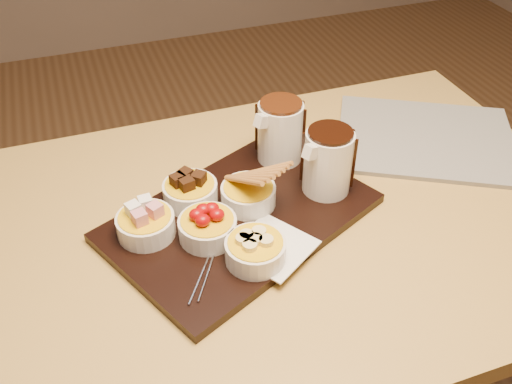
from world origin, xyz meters
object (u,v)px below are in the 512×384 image
object	(u,v)px
serving_board	(240,217)
bowl_strawberries	(208,228)
pitcher_dark_chocolate	(328,162)
newspaper	(426,138)
dining_table	(276,255)
pitcher_milk_chocolate	(280,132)

from	to	relation	value
serving_board	bowl_strawberries	bearing A→B (deg)	-176.42
serving_board	pitcher_dark_chocolate	bearing A→B (deg)	-19.98
newspaper	dining_table	bearing A→B (deg)	-133.33
bowl_strawberries	pitcher_milk_chocolate	world-z (taller)	pitcher_milk_chocolate
dining_table	pitcher_dark_chocolate	distance (m)	0.21
bowl_strawberries	pitcher_milk_chocolate	bearing A→B (deg)	41.32
pitcher_dark_chocolate	serving_board	bearing A→B (deg)	160.02
dining_table	bowl_strawberries	xyz separation A→B (m)	(-0.14, -0.03, 0.14)
serving_board	pitcher_milk_chocolate	xyz separation A→B (m)	(0.13, 0.14, 0.07)
bowl_strawberries	newspaper	size ratio (longest dim) A/B	0.27
serving_board	newspaper	size ratio (longest dim) A/B	1.24
pitcher_dark_chocolate	newspaper	world-z (taller)	pitcher_dark_chocolate
serving_board	dining_table	bearing A→B (deg)	-34.41
pitcher_milk_chocolate	bowl_strawberries	bearing A→B (deg)	-163.61
dining_table	pitcher_milk_chocolate	xyz separation A→B (m)	(0.06, 0.15, 0.18)
bowl_strawberries	newspaper	xyz separation A→B (m)	(0.53, 0.15, -0.03)
dining_table	bowl_strawberries	world-z (taller)	bowl_strawberries
pitcher_dark_chocolate	dining_table	bearing A→B (deg)	168.87
bowl_strawberries	newspaper	bearing A→B (deg)	16.00
pitcher_dark_chocolate	pitcher_milk_chocolate	distance (m)	0.13
serving_board	pitcher_dark_chocolate	distance (m)	0.19
dining_table	serving_board	xyz separation A→B (m)	(-0.07, 0.01, 0.11)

